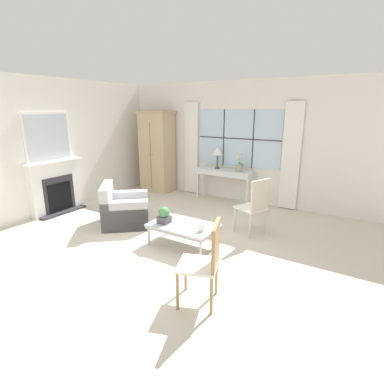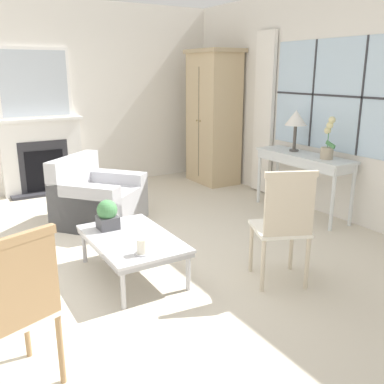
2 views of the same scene
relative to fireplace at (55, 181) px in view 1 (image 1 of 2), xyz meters
name	(u,v)px [view 1 (image 1 of 2)]	position (x,y,z in m)	size (l,w,h in m)	color
ground_plane	(162,245)	(2.91, -0.12, -0.68)	(14.00, 14.00, 0.00)	beige
wall_back_windowed	(238,143)	(2.91, 2.91, 0.70)	(7.20, 0.14, 2.80)	silver
wall_left	(68,145)	(-0.12, 0.48, 0.72)	(0.06, 7.20, 2.80)	silver
fireplace	(55,181)	(0.00, 0.00, 0.00)	(0.34, 1.23, 2.11)	#2D2D33
armoire	(157,152)	(0.74, 2.56, 0.38)	(0.90, 0.61, 2.11)	tan
console_table	(225,173)	(2.71, 2.62, 0.00)	(1.38, 0.41, 0.78)	silver
table_lamp	(218,151)	(2.50, 2.65, 0.51)	(0.28, 0.28, 0.53)	#4C4742
potted_orchid	(239,163)	(3.07, 2.63, 0.28)	(0.19, 0.15, 0.50)	tan
armchair_upholstered	(124,210)	(1.72, 0.25, -0.41)	(1.22, 1.23, 0.80)	#B2B2B7
side_chair_wooden	(255,204)	(4.05, 1.07, -0.10)	(0.58, 0.58, 1.03)	white
accent_chair_wooden	(206,258)	(4.27, -1.07, -0.12)	(0.56, 0.56, 0.99)	white
coffee_table	(183,227)	(3.23, 0.05, -0.36)	(1.08, 0.68, 0.37)	#BCBCC1
potted_plant_small	(164,215)	(2.92, -0.05, -0.18)	(0.19, 0.19, 0.28)	#4C4C51
pillar_candle	(202,227)	(3.61, -0.02, -0.26)	(0.12, 0.12, 0.14)	silver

